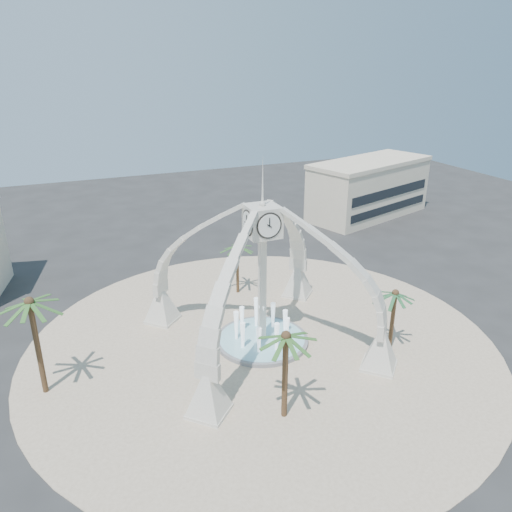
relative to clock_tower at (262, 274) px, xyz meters
name	(u,v)px	position (x,y,z in m)	size (l,w,h in m)	color
ground	(262,342)	(0.00, 0.00, -6.49)	(140.00, 140.00, 0.00)	#282828
plaza	(262,342)	(0.00, 0.00, -6.46)	(40.00, 40.00, 0.06)	beige
clock_tower	(262,274)	(0.00, 0.00, 0.00)	(17.94, 17.94, 16.30)	silver
fountain	(262,339)	(0.00, 0.00, -6.20)	(8.00, 8.00, 3.62)	gray
building_ne	(369,188)	(30.00, 28.00, -2.18)	(21.87, 14.17, 8.60)	beige
palm_east	(395,294)	(9.57, -5.13, -1.31)	(4.60, 4.60, 5.96)	brown
palm_west	(29,303)	(-17.48, -0.12, 0.84)	(5.35, 5.35, 8.27)	brown
palm_north	(237,246)	(1.58, 10.02, -1.28)	(4.03, 4.03, 5.92)	brown
palm_south	(286,337)	(-2.39, -9.34, -0.23)	(5.23, 5.23, 7.16)	brown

